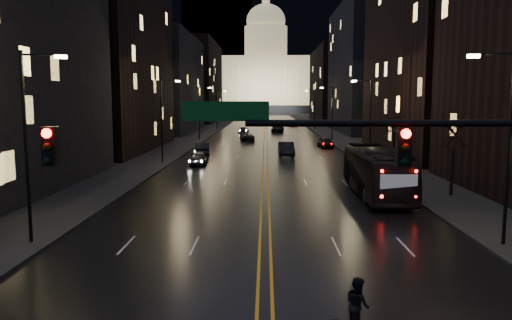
# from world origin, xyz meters

# --- Properties ---
(road) EXTENTS (20.00, 320.00, 0.02)m
(road) POSITION_xyz_m (0.00, 130.00, 0.01)
(road) COLOR black
(road) RESTS_ON ground
(sidewalk_left) EXTENTS (8.00, 320.00, 0.16)m
(sidewalk_left) POSITION_xyz_m (-14.00, 130.00, 0.08)
(sidewalk_left) COLOR black
(sidewalk_left) RESTS_ON ground
(sidewalk_right) EXTENTS (8.00, 320.00, 0.16)m
(sidewalk_right) POSITION_xyz_m (14.00, 130.00, 0.08)
(sidewalk_right) COLOR black
(sidewalk_right) RESTS_ON ground
(center_line) EXTENTS (0.62, 320.00, 0.01)m
(center_line) POSITION_xyz_m (0.00, 130.00, 0.03)
(center_line) COLOR orange
(center_line) RESTS_ON road
(building_left_mid) EXTENTS (12.00, 30.00, 28.00)m
(building_left_mid) POSITION_xyz_m (-21.00, 54.00, 14.00)
(building_left_mid) COLOR black
(building_left_mid) RESTS_ON ground
(building_left_far) EXTENTS (12.00, 34.00, 20.00)m
(building_left_far) POSITION_xyz_m (-21.00, 92.00, 10.00)
(building_left_far) COLOR black
(building_left_far) RESTS_ON ground
(building_left_dist) EXTENTS (12.00, 40.00, 24.00)m
(building_left_dist) POSITION_xyz_m (-21.00, 140.00, 12.00)
(building_left_dist) COLOR black
(building_left_dist) RESTS_ON ground
(building_right_mid) EXTENTS (12.00, 34.00, 26.00)m
(building_right_mid) POSITION_xyz_m (21.00, 92.00, 13.00)
(building_right_mid) COLOR black
(building_right_mid) RESTS_ON ground
(building_right_dist) EXTENTS (12.00, 40.00, 22.00)m
(building_right_dist) POSITION_xyz_m (21.00, 140.00, 11.00)
(building_right_dist) COLOR black
(building_right_dist) RESTS_ON ground
(mountain_ridge) EXTENTS (520.00, 60.00, 130.00)m
(mountain_ridge) POSITION_xyz_m (40.00, 380.00, 65.00)
(mountain_ridge) COLOR black
(mountain_ridge) RESTS_ON ground
(capitol) EXTENTS (90.00, 50.00, 58.50)m
(capitol) POSITION_xyz_m (0.00, 250.00, 17.15)
(capitol) COLOR black
(capitol) RESTS_ON ground
(traffic_signal) EXTENTS (17.29, 0.45, 7.00)m
(traffic_signal) POSITION_xyz_m (5.91, -0.00, 5.10)
(traffic_signal) COLOR black
(traffic_signal) RESTS_ON ground
(streetlamp_right_near) EXTENTS (2.13, 0.25, 9.00)m
(streetlamp_right_near) POSITION_xyz_m (10.81, 10.00, 5.08)
(streetlamp_right_near) COLOR black
(streetlamp_right_near) RESTS_ON ground
(streetlamp_left_near) EXTENTS (2.13, 0.25, 9.00)m
(streetlamp_left_near) POSITION_xyz_m (-10.81, 10.00, 5.08)
(streetlamp_left_near) COLOR black
(streetlamp_left_near) RESTS_ON ground
(streetlamp_right_mid) EXTENTS (2.13, 0.25, 9.00)m
(streetlamp_right_mid) POSITION_xyz_m (10.81, 40.00, 5.08)
(streetlamp_right_mid) COLOR black
(streetlamp_right_mid) RESTS_ON ground
(streetlamp_left_mid) EXTENTS (2.13, 0.25, 9.00)m
(streetlamp_left_mid) POSITION_xyz_m (-10.81, 40.00, 5.08)
(streetlamp_left_mid) COLOR black
(streetlamp_left_mid) RESTS_ON ground
(streetlamp_right_far) EXTENTS (2.13, 0.25, 9.00)m
(streetlamp_right_far) POSITION_xyz_m (10.81, 70.00, 5.08)
(streetlamp_right_far) COLOR black
(streetlamp_right_far) RESTS_ON ground
(streetlamp_left_far) EXTENTS (2.13, 0.25, 9.00)m
(streetlamp_left_far) POSITION_xyz_m (-10.81, 70.00, 5.08)
(streetlamp_left_far) COLOR black
(streetlamp_left_far) RESTS_ON ground
(streetlamp_right_dist) EXTENTS (2.13, 0.25, 9.00)m
(streetlamp_right_dist) POSITION_xyz_m (10.81, 100.00, 5.08)
(streetlamp_right_dist) COLOR black
(streetlamp_right_dist) RESTS_ON ground
(streetlamp_left_dist) EXTENTS (2.13, 0.25, 9.00)m
(streetlamp_left_dist) POSITION_xyz_m (-10.81, 100.00, 5.08)
(streetlamp_left_dist) COLOR black
(streetlamp_left_dist) RESTS_ON ground
(tree_right_mid) EXTENTS (2.40, 2.40, 6.65)m
(tree_right_mid) POSITION_xyz_m (13.00, 22.00, 4.53)
(tree_right_mid) COLOR black
(tree_right_mid) RESTS_ON ground
(tree_right_far) EXTENTS (2.40, 2.40, 6.65)m
(tree_right_far) POSITION_xyz_m (13.00, 38.00, 4.53)
(tree_right_far) COLOR black
(tree_right_far) RESTS_ON ground
(bus) EXTENTS (3.05, 12.35, 3.43)m
(bus) POSITION_xyz_m (7.89, 22.60, 1.71)
(bus) COLOR black
(bus) RESTS_ON ground
(oncoming_car_a) EXTENTS (1.98, 4.35, 1.45)m
(oncoming_car_a) POSITION_xyz_m (-6.97, 38.60, 0.72)
(oncoming_car_a) COLOR black
(oncoming_car_a) RESTS_ON ground
(oncoming_car_b) EXTENTS (2.19, 5.00, 1.60)m
(oncoming_car_b) POSITION_xyz_m (-7.67, 47.68, 0.80)
(oncoming_car_b) COLOR black
(oncoming_car_b) RESTS_ON ground
(oncoming_car_c) EXTENTS (2.73, 4.96, 1.31)m
(oncoming_car_c) POSITION_xyz_m (-3.06, 69.74, 0.66)
(oncoming_car_c) COLOR black
(oncoming_car_c) RESTS_ON ground
(oncoming_car_d) EXTENTS (2.29, 4.57, 1.27)m
(oncoming_car_d) POSITION_xyz_m (-4.51, 88.32, 0.64)
(oncoming_car_d) COLOR black
(oncoming_car_d) RESTS_ON ground
(receding_car_a) EXTENTS (1.92, 5.23, 1.71)m
(receding_car_a) POSITION_xyz_m (2.50, 47.31, 0.85)
(receding_car_a) COLOR black
(receding_car_a) RESTS_ON ground
(receding_car_b) EXTENTS (2.22, 4.65, 1.53)m
(receding_car_b) POSITION_xyz_m (8.50, 57.81, 0.77)
(receding_car_b) COLOR black
(receding_car_b) RESTS_ON ground
(receding_car_c) EXTENTS (3.02, 5.86, 1.63)m
(receding_car_c) POSITION_xyz_m (2.50, 90.99, 0.81)
(receding_car_c) COLOR black
(receding_car_c) RESTS_ON ground
(receding_car_d) EXTENTS (2.79, 5.34, 1.44)m
(receding_car_d) POSITION_xyz_m (7.24, 116.35, 0.72)
(receding_car_d) COLOR black
(receding_car_d) RESTS_ON ground
(pedestrian_b) EXTENTS (0.67, 0.90, 1.66)m
(pedestrian_b) POSITION_xyz_m (2.72, 1.44, 0.83)
(pedestrian_b) COLOR black
(pedestrian_b) RESTS_ON ground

